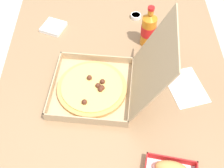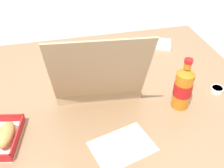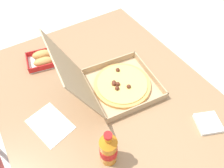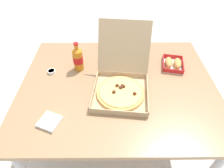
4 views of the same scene
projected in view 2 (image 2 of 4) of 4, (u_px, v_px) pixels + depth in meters
dining_table at (104, 101)px, 1.20m from camera, size 1.35×1.07×0.70m
pizza_box_open at (97, 75)px, 1.17m from camera, size 0.40×0.53×0.37m
cola_bottle at (183, 87)px, 1.03m from camera, size 0.07×0.07×0.22m
paper_menu at (123, 146)px, 0.91m from camera, size 0.24×0.20×0.00m
napkin_pile at (161, 44)px, 1.48m from camera, size 0.14×0.14×0.02m
dipping_sauce_cup at (217, 89)px, 1.15m from camera, size 0.06×0.06×0.02m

